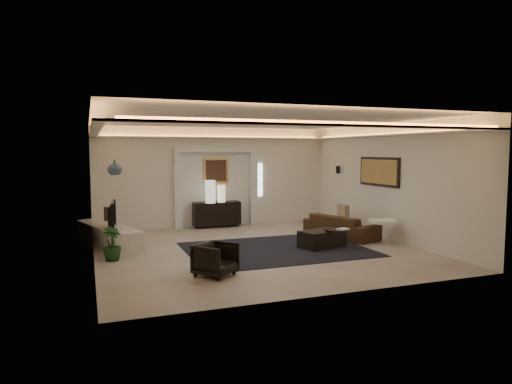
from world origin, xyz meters
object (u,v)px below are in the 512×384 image
object	(u,v)px
console	(217,213)
armchair	(215,259)
coffee_table	(322,239)
sofa	(341,226)

from	to	relation	value
console	armchair	distance (m)	5.27
console	armchair	bearing A→B (deg)	-106.31
console	coffee_table	world-z (taller)	console
sofa	console	bearing A→B (deg)	25.80
console	coffee_table	xyz separation A→B (m)	(1.52, -3.60, -0.20)
sofa	armchair	distance (m)	4.68
sofa	coffee_table	size ratio (longest dim) A/B	1.90
armchair	sofa	bearing A→B (deg)	-7.84
coffee_table	console	bearing A→B (deg)	96.32
console	armchair	size ratio (longest dim) A/B	2.11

